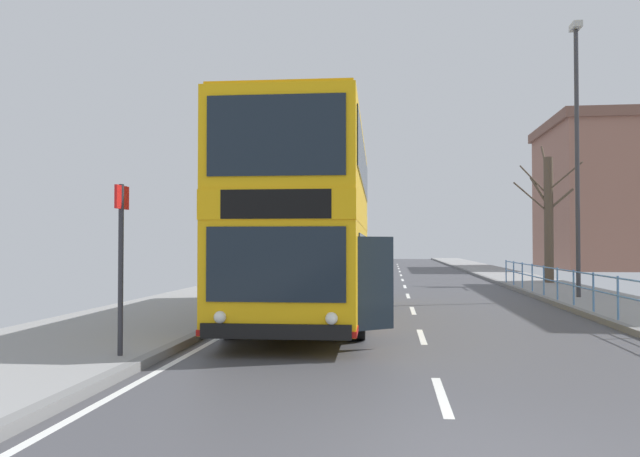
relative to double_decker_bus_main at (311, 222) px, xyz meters
The scene contains 6 objects.
double_decker_bus_main is the anchor object (origin of this frame).
pedestrian_railing_far_kerb 7.17m from the double_decker_bus_main, ahead, with size 0.05×25.25×0.98m.
bus_stop_sign_near 6.24m from the double_decker_bus_main, 110.57° to the right, with size 0.08×0.44×2.62m.
street_lamp_far_side 10.15m from the double_decker_bus_main, 35.95° to the left, with size 0.28×0.60×8.83m.
bare_tree_far_00 15.97m from the double_decker_bus_main, 56.32° to the left, with size 2.50×2.73×6.17m.
background_building_00 38.15m from the double_decker_bus_main, 58.39° to the left, with size 13.20×11.13×10.86m.
Camera 1 is at (-0.61, -5.04, 1.84)m, focal length 34.69 mm.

